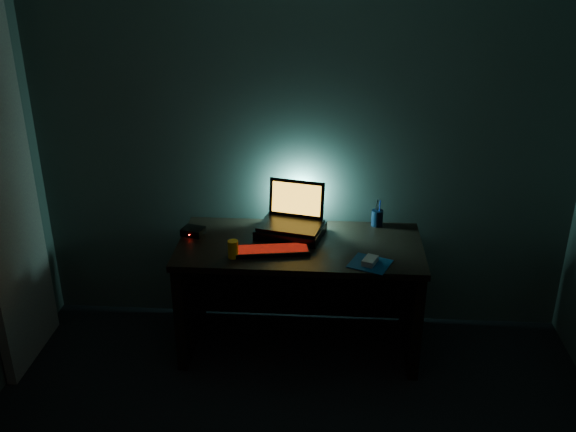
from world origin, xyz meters
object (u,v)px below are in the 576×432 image
Objects in this scene: router at (193,231)px; mouse at (370,261)px; pen_cup at (377,218)px; juice_glass at (233,249)px; laptop at (293,214)px; keyboard at (272,250)px.

mouse is at bearing -1.05° from router.
pen_cup is 1.01m from juice_glass.
keyboard is at bearing -97.13° from laptop.
juice_glass is (-0.22, -0.08, 0.04)m from keyboard.
laptop reaches higher than pen_cup.
laptop is 3.87× the size of mouse.
keyboard is 0.78m from pen_cup.
pen_cup is at bearing 25.82° from router.
juice_glass is (-0.33, -0.38, -0.07)m from laptop.
router is at bearing 135.75° from juice_glass.
laptop is at bearing 60.88° from keyboard.
pen_cup is 0.68× the size of router.
router is (-0.30, 0.29, -0.03)m from juice_glass.
juice_glass reaches higher than keyboard.
pen_cup is 0.99× the size of juice_glass.
mouse is at bearing -27.90° from laptop.
laptop reaches higher than juice_glass.
keyboard is at bearing 19.87° from juice_glass.
juice_glass is at bearing -149.58° from pen_cup.
juice_glass is at bearing -169.21° from keyboard.
router is (-0.52, 0.21, 0.01)m from keyboard.
mouse is 0.80m from juice_glass.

